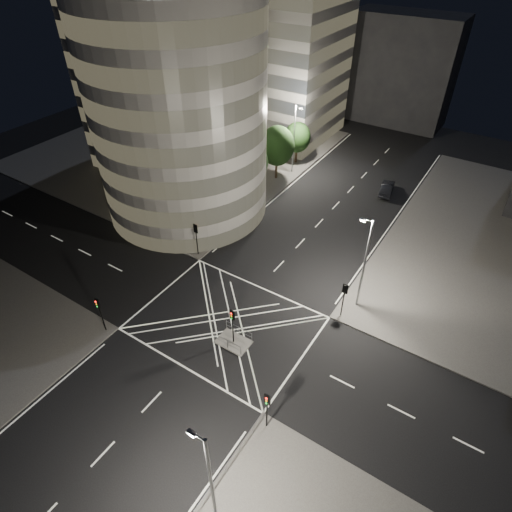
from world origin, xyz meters
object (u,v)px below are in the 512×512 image
Objects in this scene: traffic_signal_nl at (99,309)px; traffic_signal_fl at (196,234)px; central_island at (234,342)px; sedan at (387,188)px; street_lamp_left_far at (294,137)px; street_lamp_right_near at (210,481)px; traffic_signal_island at (232,321)px; street_lamp_left_near at (218,191)px; traffic_signal_fr at (344,294)px; traffic_signal_nr at (267,405)px; street_lamp_right_far at (364,262)px.

traffic_signal_fl is at bearing 90.00° from traffic_signal_nl.
sedan is at bearing 85.72° from central_island.
central_island is 33.95m from street_lamp_left_far.
street_lamp_right_near is at bearing -21.55° from traffic_signal_nl.
street_lamp_left_near is (-11.44, 13.50, 2.63)m from traffic_signal_island.
traffic_signal_fl is 0.40× the size of street_lamp_right_near.
traffic_signal_fr is 20.97m from street_lamp_right_near.
traffic_signal_island is at bearing 26.14° from traffic_signal_nl.
street_lamp_right_near is (7.44, -12.50, 5.47)m from central_island.
street_lamp_left_near is at bearing 134.13° from traffic_signal_nr.
street_lamp_left_near is 24.67m from sedan.
street_lamp_right_far reaches higher than traffic_signal_nl.
sedan is (13.93, 1.79, -4.79)m from street_lamp_left_far.
traffic_signal_island is at bearing -70.05° from street_lamp_left_far.
street_lamp_right_far is at bearing 90.00° from street_lamp_right_near.
sedan is at bearing 102.24° from street_lamp_right_far.
central_island is 0.66× the size of sedan.
central_island is 13.91m from traffic_signal_fl.
central_island is 0.75× the size of traffic_signal_nl.
street_lamp_right_near is at bearing -48.76° from traffic_signal_fl.
traffic_signal_fl is 13.62m from traffic_signal_island.
street_lamp_left_near is 2.19× the size of sedan.
street_lamp_right_far is (18.87, -3.00, 0.00)m from street_lamp_left_near.
traffic_signal_fl is at bearing 51.88° from sedan.
street_lamp_right_near is (0.00, -23.00, 0.00)m from street_lamp_right_far.
traffic_signal_nr is 26.32m from street_lamp_left_near.
central_island is at bearing 0.00° from traffic_signal_island.
street_lamp_left_near reaches higher than central_island.
traffic_signal_island is 0.40× the size of street_lamp_right_far.
street_lamp_left_near is at bearing 130.27° from central_island.
sedan is (13.29, 38.59, -2.16)m from traffic_signal_nl.
street_lamp_right_near reaches higher than traffic_signal_nr.
street_lamp_left_near is at bearing -90.00° from street_lamp_left_far.
traffic_signal_fr is 13.60m from traffic_signal_nr.
traffic_signal_nl is (0.00, -13.60, 0.00)m from traffic_signal_fl.
street_lamp_left_far is at bearing 109.95° from traffic_signal_island.
street_lamp_right_near reaches higher than traffic_signal_fl.
street_lamp_left_far is (-18.24, 23.20, 2.63)m from traffic_signal_fr.
traffic_signal_nr and traffic_signal_island have the same top height.
street_lamp_left_near reaches higher than sedan.
traffic_signal_fl is at bearing 142.31° from traffic_signal_nr.
traffic_signal_island is at bearing -37.54° from traffic_signal_fl.
street_lamp_right_far is at bearing 92.13° from sedan.
street_lamp_left_near is (-18.24, 18.80, 2.63)m from traffic_signal_nr.
traffic_signal_nl is at bearing -89.01° from street_lamp_left_far.
street_lamp_left_far is at bearing 131.94° from street_lamp_right_far.
traffic_signal_fr is at bearing 0.00° from traffic_signal_fl.
central_island is 13.98m from street_lamp_right_far.
traffic_signal_nr is 7.69m from street_lamp_right_near.
street_lamp_right_near is (7.44, -12.50, 2.63)m from traffic_signal_island.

